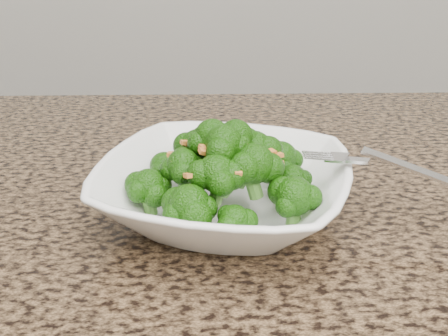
{
  "coord_description": "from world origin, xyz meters",
  "views": [
    {
      "loc": [
        -0.1,
        -0.04,
        1.15
      ],
      "look_at": [
        -0.08,
        0.42,
        0.95
      ],
      "focal_mm": 45.0,
      "sensor_mm": 36.0,
      "label": 1
    }
  ],
  "objects": [
    {
      "name": "granite_counter",
      "position": [
        0.0,
        0.3,
        0.89
      ],
      "size": [
        1.64,
        1.04,
        0.03
      ],
      "primitive_type": "cube",
      "color": "brown",
      "rests_on": "cabinet"
    },
    {
      "name": "bowl",
      "position": [
        -0.08,
        0.42,
        0.93
      ],
      "size": [
        0.28,
        0.28,
        0.06
      ],
      "primitive_type": "imported",
      "rotation": [
        0.0,
        0.0,
        -0.27
      ],
      "color": "white",
      "rests_on": "granite_counter"
    },
    {
      "name": "broccoli_pile",
      "position": [
        -0.08,
        0.42,
        0.99
      ],
      "size": [
        0.2,
        0.2,
        0.06
      ],
      "primitive_type": null,
      "color": "#1B5509",
      "rests_on": "bowl"
    },
    {
      "name": "garlic_topping",
      "position": [
        -0.08,
        0.42,
        1.02
      ],
      "size": [
        0.12,
        0.12,
        0.01
      ],
      "primitive_type": null,
      "color": "orange",
      "rests_on": "broccoli_pile"
    },
    {
      "name": "fork",
      "position": [
        0.04,
        0.41,
        0.96
      ],
      "size": [
        0.16,
        0.1,
        0.01
      ],
      "primitive_type": null,
      "rotation": [
        0.0,
        0.0,
        -0.48
      ],
      "color": "silver",
      "rests_on": "bowl"
    }
  ]
}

